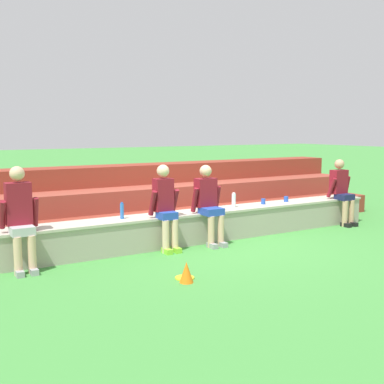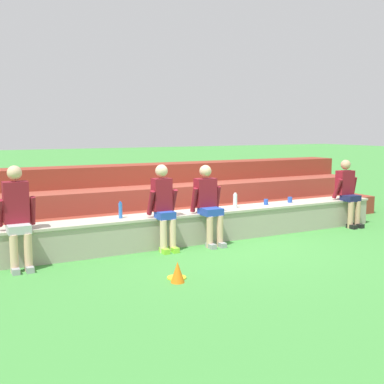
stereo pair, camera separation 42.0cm
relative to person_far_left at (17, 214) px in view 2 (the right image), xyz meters
name	(u,v)px [view 2 (the right image)]	position (x,y,z in m)	size (l,w,h in m)	color
ground_plane	(217,243)	(3.25, 0.00, -0.78)	(80.00, 80.00, 0.00)	#428E3D
stone_seating_wall	(209,224)	(3.25, 0.27, -0.49)	(7.25, 0.57, 0.53)	#A8A08E
brick_bleachers	(165,200)	(3.25, 2.09, -0.31)	(9.50, 2.12, 1.21)	brown
person_far_left	(17,214)	(0.00, 0.00, 0.00)	(0.52, 0.54, 1.45)	#DBAD89
person_left_of_center	(164,205)	(2.25, -0.01, -0.04)	(0.48, 0.49, 1.39)	beige
person_center	(208,202)	(3.07, -0.02, -0.05)	(0.54, 0.58, 1.35)	#DBAD89
person_right_of_center	(348,191)	(6.33, 0.01, -0.06)	(0.52, 0.53, 1.34)	tan
water_bottle_mid_left	(120,210)	(1.61, 0.27, -0.11)	(0.06, 0.06, 0.27)	blue
water_bottle_center_gap	(235,201)	(3.80, 0.27, -0.11)	(0.07, 0.07, 0.27)	silver
plastic_cup_right_end	(266,202)	(4.51, 0.29, -0.19)	(0.08, 0.08, 0.11)	blue
plastic_cup_middle	(290,200)	(5.09, 0.30, -0.19)	(0.09, 0.09, 0.11)	blue
frisbee	(177,278)	(1.76, -1.47, -0.77)	(0.26, 0.26, 0.02)	yellow
sports_cone	(178,272)	(1.70, -1.63, -0.64)	(0.18, 0.18, 0.27)	orange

